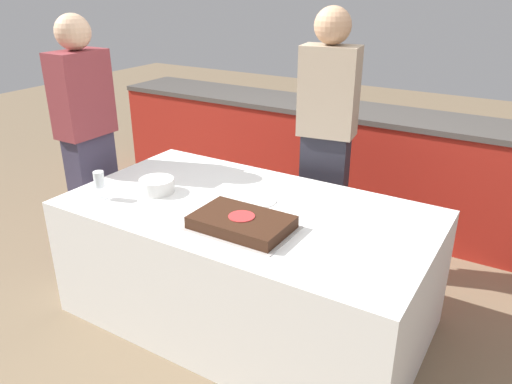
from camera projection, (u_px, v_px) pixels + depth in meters
ground_plane at (248, 315)px, 3.00m from camera, size 14.00×14.00×0.00m
back_counter at (353, 164)px, 4.09m from camera, size 4.40×0.58×0.92m
dining_table at (247, 263)px, 2.86m from camera, size 2.00×1.10×0.72m
cake at (242, 223)px, 2.47m from camera, size 0.52×0.35×0.07m
plate_stack at (157, 186)px, 2.89m from camera, size 0.20×0.20×0.08m
wine_glass at (99, 180)px, 2.78m from camera, size 0.07×0.07×0.16m
side_plate_near_cake at (259, 201)px, 2.79m from camera, size 0.20×0.20×0.00m
person_cutting_cake at (326, 140)px, 3.19m from camera, size 0.37×0.25×1.72m
person_seated_left at (88, 143)px, 3.24m from camera, size 0.22×0.36×1.68m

